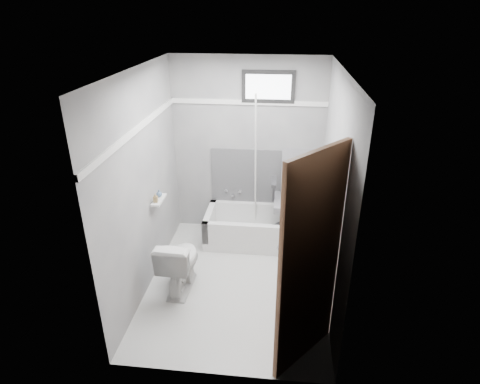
# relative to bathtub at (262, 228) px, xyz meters

# --- Properties ---
(floor) EXTENTS (2.60, 2.60, 0.00)m
(floor) POSITION_rel_bathtub_xyz_m (-0.23, -0.93, -0.21)
(floor) COLOR white
(floor) RESTS_ON ground
(ceiling) EXTENTS (2.60, 2.60, 0.00)m
(ceiling) POSITION_rel_bathtub_xyz_m (-0.23, -0.93, 2.19)
(ceiling) COLOR silver
(ceiling) RESTS_ON floor
(wall_back) EXTENTS (2.00, 0.02, 2.40)m
(wall_back) POSITION_rel_bathtub_xyz_m (-0.23, 0.37, 0.99)
(wall_back) COLOR slate
(wall_back) RESTS_ON floor
(wall_front) EXTENTS (2.00, 0.02, 2.40)m
(wall_front) POSITION_rel_bathtub_xyz_m (-0.23, -2.23, 0.99)
(wall_front) COLOR slate
(wall_front) RESTS_ON floor
(wall_left) EXTENTS (0.02, 2.60, 2.40)m
(wall_left) POSITION_rel_bathtub_xyz_m (-1.23, -0.93, 0.99)
(wall_left) COLOR slate
(wall_left) RESTS_ON floor
(wall_right) EXTENTS (0.02, 2.60, 2.40)m
(wall_right) POSITION_rel_bathtub_xyz_m (0.77, -0.93, 0.99)
(wall_right) COLOR slate
(wall_right) RESTS_ON floor
(bathtub) EXTENTS (1.50, 0.70, 0.42)m
(bathtub) POSITION_rel_bathtub_xyz_m (0.00, 0.00, 0.00)
(bathtub) COLOR silver
(bathtub) RESTS_ON floor
(office_chair) EXTENTS (0.66, 0.66, 1.12)m
(office_chair) POSITION_rel_bathtub_xyz_m (0.43, 0.03, 0.47)
(office_chair) COLOR #5D5C61
(office_chair) RESTS_ON bathtub
(toilet) EXTENTS (0.41, 0.70, 0.67)m
(toilet) POSITION_rel_bathtub_xyz_m (-0.85, -1.09, 0.12)
(toilet) COLOR silver
(toilet) RESTS_ON floor
(door) EXTENTS (0.78, 0.78, 2.00)m
(door) POSITION_rel_bathtub_xyz_m (0.75, -2.21, 0.79)
(door) COLOR #54351F
(door) RESTS_ON floor
(window) EXTENTS (0.66, 0.04, 0.40)m
(window) POSITION_rel_bathtub_xyz_m (0.02, 0.36, 1.81)
(window) COLOR black
(window) RESTS_ON wall_back
(backerboard) EXTENTS (1.50, 0.02, 0.78)m
(backerboard) POSITION_rel_bathtub_xyz_m (0.02, 0.36, 0.59)
(backerboard) COLOR #4C4C4F
(backerboard) RESTS_ON wall_back
(trim_back) EXTENTS (2.00, 0.02, 0.06)m
(trim_back) POSITION_rel_bathtub_xyz_m (-0.23, 0.36, 1.61)
(trim_back) COLOR white
(trim_back) RESTS_ON wall_back
(trim_left) EXTENTS (0.02, 2.60, 0.06)m
(trim_left) POSITION_rel_bathtub_xyz_m (-1.22, -0.93, 1.61)
(trim_left) COLOR white
(trim_left) RESTS_ON wall_left
(pole) EXTENTS (0.02, 0.36, 1.93)m
(pole) POSITION_rel_bathtub_xyz_m (-0.11, 0.13, 0.84)
(pole) COLOR silver
(pole) RESTS_ON bathtub
(shelf) EXTENTS (0.10, 0.32, 0.02)m
(shelf) POSITION_rel_bathtub_xyz_m (-1.16, -0.68, 0.69)
(shelf) COLOR silver
(shelf) RESTS_ON wall_left
(soap_bottle_a) EXTENTS (0.05, 0.05, 0.11)m
(soap_bottle_a) POSITION_rel_bathtub_xyz_m (-1.17, -0.76, 0.76)
(soap_bottle_a) COLOR olive
(soap_bottle_a) RESTS_ON shelf
(soap_bottle_b) EXTENTS (0.08, 0.08, 0.08)m
(soap_bottle_b) POSITION_rel_bathtub_xyz_m (-1.17, -0.62, 0.75)
(soap_bottle_b) COLOR slate
(soap_bottle_b) RESTS_ON shelf
(faucet) EXTENTS (0.26, 0.10, 0.16)m
(faucet) POSITION_rel_bathtub_xyz_m (-0.43, 0.34, 0.34)
(faucet) COLOR silver
(faucet) RESTS_ON wall_back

